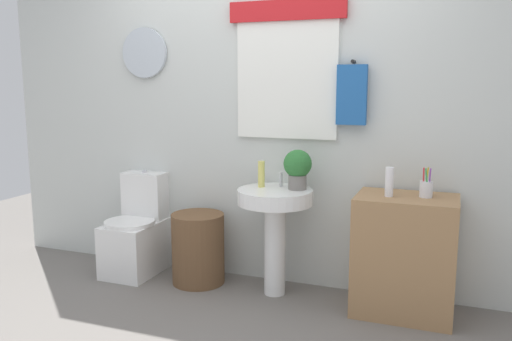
# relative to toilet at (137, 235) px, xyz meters

# --- Properties ---
(back_wall) EXTENTS (4.40, 0.18, 2.60)m
(back_wall) POSITION_rel_toilet_xyz_m (0.95, 0.26, 1.01)
(back_wall) COLOR silver
(back_wall) RESTS_ON ground_plane
(toilet) EXTENTS (0.38, 0.51, 0.79)m
(toilet) POSITION_rel_toilet_xyz_m (0.00, 0.00, 0.00)
(toilet) COLOR white
(toilet) RESTS_ON ground_plane
(laundry_hamper) EXTENTS (0.39, 0.39, 0.52)m
(laundry_hamper) POSITION_rel_toilet_xyz_m (0.55, -0.04, -0.04)
(laundry_hamper) COLOR brown
(laundry_hamper) RESTS_ON ground_plane
(pedestal_sink) EXTENTS (0.52, 0.52, 0.75)m
(pedestal_sink) POSITION_rel_toilet_xyz_m (1.15, -0.04, 0.27)
(pedestal_sink) COLOR white
(pedestal_sink) RESTS_ON ground_plane
(faucet) EXTENTS (0.03, 0.03, 0.10)m
(faucet) POSITION_rel_toilet_xyz_m (1.15, 0.08, 0.50)
(faucet) COLOR silver
(faucet) RESTS_ON pedestal_sink
(wooden_cabinet) EXTENTS (0.62, 0.44, 0.77)m
(wooden_cabinet) POSITION_rel_toilet_xyz_m (2.03, -0.04, 0.09)
(wooden_cabinet) COLOR #9E754C
(wooden_cabinet) RESTS_ON ground_plane
(soap_bottle) EXTENTS (0.05, 0.05, 0.18)m
(soap_bottle) POSITION_rel_toilet_xyz_m (1.03, 0.01, 0.54)
(soap_bottle) COLOR #DBD166
(soap_bottle) RESTS_ON pedestal_sink
(potted_plant) EXTENTS (0.19, 0.19, 0.27)m
(potted_plant) POSITION_rel_toilet_xyz_m (1.29, 0.02, 0.61)
(potted_plant) COLOR slate
(potted_plant) RESTS_ON pedestal_sink
(lotion_bottle) EXTENTS (0.05, 0.05, 0.19)m
(lotion_bottle) POSITION_rel_toilet_xyz_m (1.92, -0.08, 0.56)
(lotion_bottle) COLOR white
(lotion_bottle) RESTS_ON wooden_cabinet
(toothbrush_cup) EXTENTS (0.08, 0.08, 0.19)m
(toothbrush_cup) POSITION_rel_toilet_xyz_m (2.13, -0.02, 0.52)
(toothbrush_cup) COLOR silver
(toothbrush_cup) RESTS_ON wooden_cabinet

